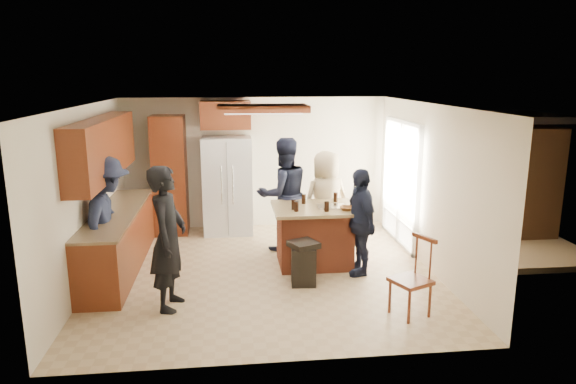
{
  "coord_description": "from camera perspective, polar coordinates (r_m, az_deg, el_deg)",
  "views": [
    {
      "loc": [
        -0.47,
        -7.27,
        2.91
      ],
      "look_at": [
        0.39,
        0.37,
        1.15
      ],
      "focal_mm": 32.0,
      "sensor_mm": 36.0,
      "label": 1
    }
  ],
  "objects": [
    {
      "name": "spindle_chair",
      "position": [
        6.55,
        13.6,
        -9.51
      ],
      "size": [
        0.56,
        0.56,
        0.99
      ],
      "color": "maroon",
      "rests_on": "ground"
    },
    {
      "name": "room_shell",
      "position": [
        10.35,
        21.64,
        0.59
      ],
      "size": [
        8.0,
        5.2,
        5.0
      ],
      "color": "tan",
      "rests_on": "ground"
    },
    {
      "name": "left_cabinetry",
      "position": [
        8.11,
        -18.83,
        -1.76
      ],
      "size": [
        0.64,
        3.0,
        2.3
      ],
      "color": "maroon",
      "rests_on": "ground"
    },
    {
      "name": "person_side_right",
      "position": [
        7.65,
        7.99,
        -3.28
      ],
      "size": [
        0.59,
        0.99,
        1.59
      ],
      "primitive_type": "imported",
      "rotation": [
        0.0,
        0.0,
        -1.45
      ],
      "color": "#191E32",
      "rests_on": "ground"
    },
    {
      "name": "kitchen_island",
      "position": [
        8.03,
        2.93,
        -4.79
      ],
      "size": [
        1.28,
        1.03,
        0.93
      ],
      "color": "#963F26",
      "rests_on": "ground"
    },
    {
      "name": "refrigerator",
      "position": [
        9.61,
        -6.74,
        0.72
      ],
      "size": [
        0.9,
        0.76,
        1.8
      ],
      "color": "white",
      "rests_on": "ground"
    },
    {
      "name": "back_wall_units",
      "position": [
        9.63,
        -11.49,
        3.49
      ],
      "size": [
        1.8,
        0.6,
        2.45
      ],
      "color": "maroon",
      "rests_on": "ground"
    },
    {
      "name": "trash_bin",
      "position": [
        7.32,
        1.74,
        -7.85
      ],
      "size": [
        0.48,
        0.48,
        0.63
      ],
      "color": "black",
      "rests_on": "ground"
    },
    {
      "name": "island_items",
      "position": [
        7.83,
        4.38,
        -1.49
      ],
      "size": [
        0.96,
        0.71,
        0.15
      ],
      "color": "silver",
      "rests_on": "kitchen_island"
    },
    {
      "name": "person_behind_right",
      "position": [
        8.62,
        4.25,
        -0.99
      ],
      "size": [
        0.94,
        0.74,
        1.69
      ],
      "primitive_type": "imported",
      "rotation": [
        0.0,
        0.0,
        3.41
      ],
      "color": "tan",
      "rests_on": "ground"
    },
    {
      "name": "person_behind_left",
      "position": [
        8.58,
        -0.48,
        -0.28
      ],
      "size": [
        1.06,
        0.83,
        1.91
      ],
      "primitive_type": "imported",
      "rotation": [
        0.0,
        0.0,
        3.45
      ],
      "color": "black",
      "rests_on": "ground"
    },
    {
      "name": "person_counter",
      "position": [
        7.62,
        -19.39,
        -3.04
      ],
      "size": [
        0.59,
        1.2,
        1.83
      ],
      "primitive_type": "imported",
      "rotation": [
        0.0,
        0.0,
        1.53
      ],
      "color": "black",
      "rests_on": "ground"
    },
    {
      "name": "person_front_left",
      "position": [
        6.6,
        -13.18,
        -5.03
      ],
      "size": [
        0.59,
        0.74,
        1.84
      ],
      "primitive_type": "imported",
      "rotation": [
        0.0,
        0.0,
        1.41
      ],
      "color": "black",
      "rests_on": "ground"
    }
  ]
}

